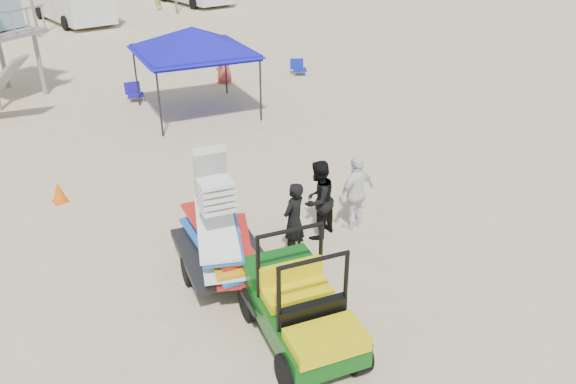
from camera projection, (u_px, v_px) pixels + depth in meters
ground at (380, 338)px, 9.07m from camera, size 140.00×140.00×0.00m
utility_cart at (301, 300)px, 8.59m from camera, size 1.83×2.65×1.83m
surf_trailer at (219, 234)px, 10.18m from camera, size 1.97×2.80×2.27m
man_left at (294, 220)px, 10.88m from camera, size 0.66×0.52×1.59m
man_mid at (318, 200)px, 11.49m from camera, size 0.97×0.84×1.71m
man_right at (356, 193)px, 11.80m from camera, size 1.00×0.45×1.68m
canopy_blue at (192, 31)px, 17.61m from camera, size 4.07×4.07×3.23m
cone_near at (59, 192)px, 13.11m from camera, size 0.34×0.34×0.50m
beach_chair_b at (134, 92)px, 19.88m from camera, size 0.67×0.73×0.64m
beach_chair_c at (298, 67)px, 22.89m from camera, size 0.73×0.83×0.64m
distant_beachgoers at (104, 37)px, 25.44m from camera, size 14.74×17.46×1.80m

